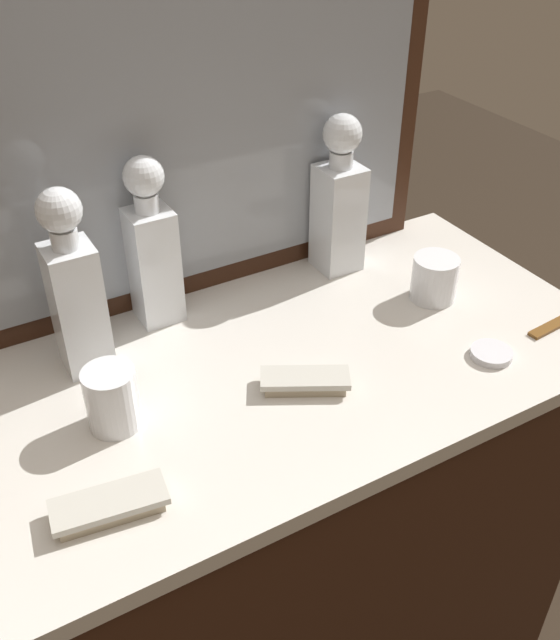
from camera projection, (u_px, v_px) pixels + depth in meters
name	position (u px, v px, depth m)	size (l,w,h in m)	color
dresser	(280.00, 534.00, 1.41)	(1.10, 0.56, 0.87)	#381E11
dresser_mirror	(197.00, 98.00, 1.14)	(0.89, 0.03, 0.70)	#381E11
crystal_decanter_rear	(153.00, 257.00, 1.19)	(0.07, 0.07, 0.29)	white
crystal_decanter_left	(76.00, 299.00, 1.08)	(0.07, 0.07, 0.30)	white
crystal_decanter_center	(339.00, 209.00, 1.33)	(0.08, 0.08, 0.30)	white
crystal_tumbler_far_left	(434.00, 280.00, 1.29)	(0.08, 0.08, 0.08)	white
crystal_tumbler_left	(112.00, 401.00, 1.01)	(0.08, 0.08, 0.10)	white
silver_brush_far_right	(307.00, 380.00, 1.10)	(0.14, 0.11, 0.02)	#B7A88C
silver_brush_far_left	(110.00, 505.00, 0.90)	(0.15, 0.08, 0.02)	#B7A88C
porcelain_dish	(491.00, 354.00, 1.16)	(0.07, 0.07, 0.01)	silver
tortoiseshell_comb	(557.00, 324.00, 1.24)	(0.13, 0.03, 0.01)	brown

